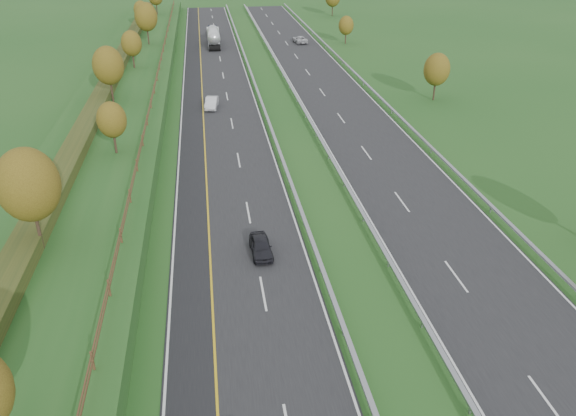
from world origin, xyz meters
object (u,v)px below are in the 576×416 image
object	(u,v)px
road_tanker	(214,36)
car_small_far	(212,31)
car_oncoming	(300,39)
car_dark_near	(261,246)
car_silver_mid	(212,103)

from	to	relation	value
road_tanker	car_small_far	xyz separation A→B (m)	(0.05, 11.61, -1.02)
car_oncoming	car_small_far	bearing A→B (deg)	-39.59
car_dark_near	car_silver_mid	size ratio (longest dim) A/B	0.88
road_tanker	car_silver_mid	size ratio (longest dim) A/B	2.57
road_tanker	car_dark_near	xyz separation A→B (m)	(1.09, -78.80, -1.17)
road_tanker	car_small_far	size ratio (longest dim) A/B	2.03
car_dark_near	car_oncoming	size ratio (longest dim) A/B	0.79
car_oncoming	car_silver_mid	bearing A→B (deg)	58.97
car_silver_mid	car_small_far	size ratio (longest dim) A/B	0.79
car_oncoming	car_dark_near	bearing A→B (deg)	72.02
car_silver_mid	car_oncoming	xyz separation A→B (m)	(19.03, 41.30, -0.04)
road_tanker	car_silver_mid	bearing A→B (deg)	-92.23
road_tanker	car_small_far	distance (m)	11.65
car_dark_near	car_small_far	distance (m)	90.41
road_tanker	car_dark_near	size ratio (longest dim) A/B	2.91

